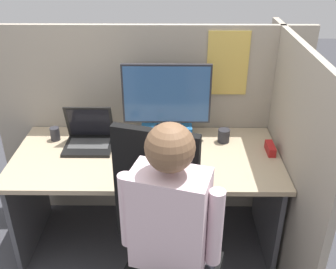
% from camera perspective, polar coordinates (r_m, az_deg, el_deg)
% --- Properties ---
extents(cubicle_panel_back, '(2.18, 0.05, 1.43)m').
position_cam_1_polar(cubicle_panel_back, '(2.83, -2.58, 1.43)').
color(cubicle_panel_back, gray).
rests_on(cubicle_panel_back, ground).
extents(cubicle_panel_right, '(0.04, 1.42, 1.43)m').
position_cam_1_polar(cubicle_panel_right, '(2.51, 16.90, -3.78)').
color(cubicle_panel_right, gray).
rests_on(cubicle_panel_right, ground).
extents(desk, '(1.68, 0.76, 0.71)m').
position_cam_1_polar(desk, '(2.57, -3.05, -6.05)').
color(desk, tan).
rests_on(desk, ground).
extents(paper_box, '(0.34, 0.21, 0.07)m').
position_cam_1_polar(paper_box, '(2.64, -0.20, 0.00)').
color(paper_box, '#236BAD').
rests_on(paper_box, desk).
extents(monitor, '(0.57, 0.18, 0.46)m').
position_cam_1_polar(monitor, '(2.52, -0.21, 5.52)').
color(monitor, '#232328').
rests_on(monitor, paper_box).
extents(laptop, '(0.31, 0.26, 0.26)m').
position_cam_1_polar(laptop, '(2.60, -11.40, -0.60)').
color(laptop, black).
rests_on(laptop, desk).
extents(mouse, '(0.06, 0.06, 0.04)m').
position_cam_1_polar(mouse, '(2.33, -6.36, -4.90)').
color(mouse, black).
rests_on(mouse, desk).
extents(stapler, '(0.05, 0.14, 0.06)m').
position_cam_1_polar(stapler, '(2.57, 14.62, -1.98)').
color(stapler, '#A31919').
rests_on(stapler, desk).
extents(carrot_toy, '(0.04, 0.16, 0.04)m').
position_cam_1_polar(carrot_toy, '(2.28, -1.71, -5.49)').
color(carrot_toy, orange).
rests_on(carrot_toy, desk).
extents(office_chair, '(0.57, 0.62, 1.15)m').
position_cam_1_polar(office_chair, '(2.05, -0.68, -15.59)').
color(office_chair, black).
rests_on(office_chair, ground).
extents(person, '(0.46, 0.48, 1.31)m').
position_cam_1_polar(person, '(1.80, 0.75, -14.91)').
color(person, black).
rests_on(person, ground).
extents(coffee_mug, '(0.08, 0.08, 0.09)m').
position_cam_1_polar(coffee_mug, '(2.63, 8.10, -0.17)').
color(coffee_mug, '#232328').
rests_on(coffee_mug, desk).
extents(pen_cup, '(0.06, 0.06, 0.09)m').
position_cam_1_polar(pen_cup, '(2.73, -16.08, 0.09)').
color(pen_cup, '#28282D').
rests_on(pen_cup, desk).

